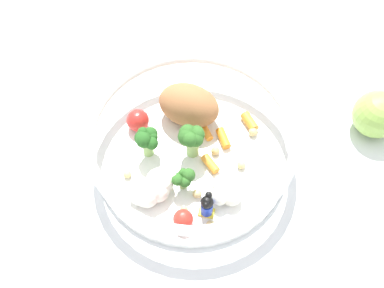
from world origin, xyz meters
The scene contains 3 objects.
ground_plane centered at (0.00, 0.00, 0.00)m, with size 2.40×2.40×0.00m, color white.
food_container centered at (0.01, -0.02, 0.03)m, with size 0.26×0.26×0.07m.
loose_apple centered at (0.10, 0.22, 0.03)m, with size 0.06×0.06×0.08m.
Camera 1 is at (0.27, -0.18, 0.51)m, focal length 41.60 mm.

